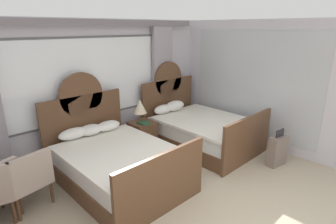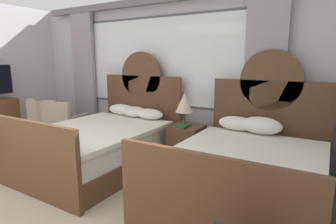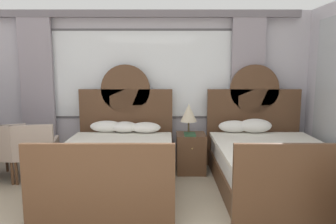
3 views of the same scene
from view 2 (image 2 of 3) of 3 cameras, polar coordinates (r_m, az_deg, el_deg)
wall_back_window at (r=4.95m, az=-1.67°, el=8.40°), size 5.84×0.22×2.70m
bed_near_window at (r=4.36m, az=-13.49°, el=-6.26°), size 1.61×2.24×1.77m
bed_near_mirror at (r=3.29m, az=15.94°, el=-12.18°), size 1.61×2.24×1.77m
nightstand_between_beds at (r=4.27m, az=3.88°, el=-7.07°), size 0.47×0.49×0.64m
table_lamp_on_nightstand at (r=4.13m, az=3.41°, el=1.85°), size 0.27×0.27×0.50m
book_on_nightstand at (r=4.11m, az=2.99°, el=-2.89°), size 0.18×0.26×0.03m
armchair_by_window_left at (r=5.48m, az=-20.96°, el=-1.87°), size 0.70×0.70×0.89m
armchair_by_window_centre at (r=5.86m, az=-23.86°, el=-1.30°), size 0.71×0.71×0.89m
armchair_by_window_right at (r=5.83m, az=-23.61°, el=-1.34°), size 0.76×0.76×0.89m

